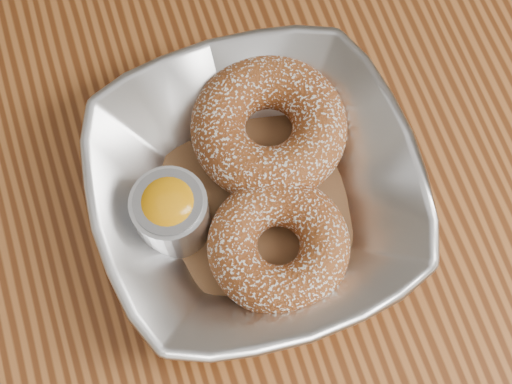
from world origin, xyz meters
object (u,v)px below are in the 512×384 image
object	(u,v)px
donut_back	(269,127)
ramekin	(171,212)
table	(367,204)
donut_front	(279,246)
serving_bowl	(256,193)

from	to	relation	value
donut_back	ramekin	bearing A→B (deg)	-153.32
table	donut_front	distance (m)	0.17
table	donut_back	world-z (taller)	donut_back
serving_bowl	ramekin	xyz separation A→B (m)	(-0.06, 0.00, 0.01)
table	donut_front	xyz separation A→B (m)	(-0.10, -0.05, 0.13)
serving_bowl	donut_back	distance (m)	0.05
donut_front	ramekin	bearing A→B (deg)	146.07
table	ramekin	bearing A→B (deg)	-178.80
donut_back	donut_front	xyz separation A→B (m)	(-0.02, -0.08, -0.00)
ramekin	donut_front	bearing A→B (deg)	-33.93
donut_back	ramekin	distance (m)	0.09
serving_bowl	donut_back	xyz separation A→B (m)	(0.02, 0.04, 0.00)
table	donut_back	bearing A→B (deg)	153.59
table	serving_bowl	size ratio (longest dim) A/B	5.37
serving_bowl	donut_front	size ratio (longest dim) A/B	2.31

